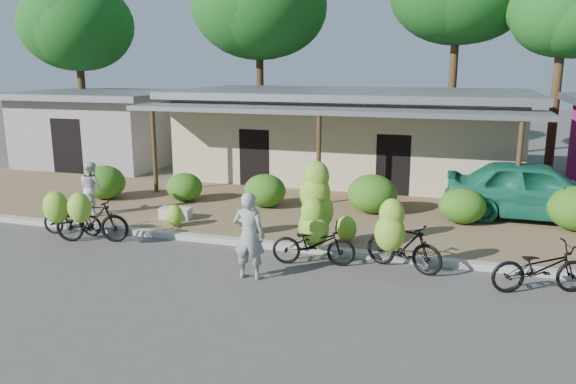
{
  "coord_description": "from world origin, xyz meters",
  "views": [
    {
      "loc": [
        4.1,
        -10.1,
        4.31
      ],
      "look_at": [
        0.04,
        2.87,
        1.2
      ],
      "focal_mm": 35.0,
      "sensor_mm": 36.0,
      "label": 1
    }
  ],
  "objects_px": {
    "sack_near": "(176,213)",
    "vendor": "(249,236)",
    "teal_van": "(535,190)",
    "bike_center": "(315,223)",
    "tree_back_left": "(75,23)",
    "bike_right": "(400,240)",
    "sack_far": "(172,214)",
    "bystander": "(92,188)",
    "tree_far_center": "(256,3)",
    "tree_near_right": "(558,13)",
    "bike_far_right": "(541,268)",
    "bike_left": "(90,219)",
    "bike_far_left": "(68,216)"
  },
  "relations": [
    {
      "from": "tree_far_center",
      "to": "sack_near",
      "type": "height_order",
      "value": "tree_far_center"
    },
    {
      "from": "bike_center",
      "to": "bike_far_right",
      "type": "xyz_separation_m",
      "value": [
        4.6,
        -0.46,
        -0.37
      ]
    },
    {
      "from": "tree_back_left",
      "to": "bike_far_right",
      "type": "distance_m",
      "value": 23.54
    },
    {
      "from": "sack_far",
      "to": "bike_far_left",
      "type": "bearing_deg",
      "value": -134.13
    },
    {
      "from": "tree_near_right",
      "to": "bike_center",
      "type": "height_order",
      "value": "tree_near_right"
    },
    {
      "from": "teal_van",
      "to": "sack_far",
      "type": "bearing_deg",
      "value": 107.4
    },
    {
      "from": "bike_far_right",
      "to": "sack_near",
      "type": "bearing_deg",
      "value": 56.65
    },
    {
      "from": "bike_left",
      "to": "bike_far_right",
      "type": "bearing_deg",
      "value": -105.08
    },
    {
      "from": "sack_near",
      "to": "bystander",
      "type": "relative_size",
      "value": 0.56
    },
    {
      "from": "bike_far_right",
      "to": "teal_van",
      "type": "xyz_separation_m",
      "value": [
        0.4,
        5.2,
        0.44
      ]
    },
    {
      "from": "sack_near",
      "to": "vendor",
      "type": "height_order",
      "value": "vendor"
    },
    {
      "from": "bike_far_right",
      "to": "vendor",
      "type": "bearing_deg",
      "value": 80.81
    },
    {
      "from": "tree_far_center",
      "to": "bike_right",
      "type": "relative_size",
      "value": 5.26
    },
    {
      "from": "bike_far_left",
      "to": "bystander",
      "type": "xyz_separation_m",
      "value": [
        -0.51,
        1.72,
        0.33
      ]
    },
    {
      "from": "tree_far_center",
      "to": "bike_left",
      "type": "height_order",
      "value": "tree_far_center"
    },
    {
      "from": "tree_near_right",
      "to": "bike_left",
      "type": "relative_size",
      "value": 4.11
    },
    {
      "from": "vendor",
      "to": "bike_far_right",
      "type": "bearing_deg",
      "value": -172.97
    },
    {
      "from": "bike_far_left",
      "to": "vendor",
      "type": "height_order",
      "value": "vendor"
    },
    {
      "from": "bike_left",
      "to": "vendor",
      "type": "relative_size",
      "value": 1.04
    },
    {
      "from": "vendor",
      "to": "bystander",
      "type": "height_order",
      "value": "vendor"
    },
    {
      "from": "tree_back_left",
      "to": "bike_far_right",
      "type": "relative_size",
      "value": 4.06
    },
    {
      "from": "bike_far_left",
      "to": "sack_far",
      "type": "distance_m",
      "value": 2.72
    },
    {
      "from": "bike_left",
      "to": "bike_center",
      "type": "bearing_deg",
      "value": -100.41
    },
    {
      "from": "bike_far_left",
      "to": "teal_van",
      "type": "relative_size",
      "value": 0.35
    },
    {
      "from": "bike_far_left",
      "to": "bike_right",
      "type": "bearing_deg",
      "value": -96.68
    },
    {
      "from": "tree_far_center",
      "to": "tree_near_right",
      "type": "height_order",
      "value": "tree_far_center"
    },
    {
      "from": "sack_near",
      "to": "bystander",
      "type": "height_order",
      "value": "bystander"
    },
    {
      "from": "tree_far_center",
      "to": "tree_back_left",
      "type": "bearing_deg",
      "value": -159.44
    },
    {
      "from": "sack_near",
      "to": "bike_far_left",
      "type": "bearing_deg",
      "value": -134.38
    },
    {
      "from": "tree_back_left",
      "to": "bike_center",
      "type": "bearing_deg",
      "value": -38.18
    },
    {
      "from": "tree_back_left",
      "to": "bystander",
      "type": "distance_m",
      "value": 13.83
    },
    {
      "from": "sack_far",
      "to": "bike_far_right",
      "type": "bearing_deg",
      "value": -13.7
    },
    {
      "from": "bike_far_right",
      "to": "tree_back_left",
      "type": "bearing_deg",
      "value": 38.84
    },
    {
      "from": "teal_van",
      "to": "bike_center",
      "type": "bearing_deg",
      "value": 133.59
    },
    {
      "from": "bike_right",
      "to": "sack_far",
      "type": "relative_size",
      "value": 2.44
    },
    {
      "from": "tree_near_right",
      "to": "vendor",
      "type": "height_order",
      "value": "tree_near_right"
    },
    {
      "from": "tree_near_right",
      "to": "tree_far_center",
      "type": "bearing_deg",
      "value": 173.42
    },
    {
      "from": "tree_far_center",
      "to": "bike_far_right",
      "type": "xyz_separation_m",
      "value": [
        11.39,
        -15.08,
        -6.65
      ]
    },
    {
      "from": "bike_far_left",
      "to": "bike_left",
      "type": "xyz_separation_m",
      "value": [
        0.87,
        -0.28,
        0.08
      ]
    },
    {
      "from": "bystander",
      "to": "tree_back_left",
      "type": "bearing_deg",
      "value": -25.41
    },
    {
      "from": "bike_left",
      "to": "vendor",
      "type": "xyz_separation_m",
      "value": [
        4.55,
        -1.0,
        0.28
      ]
    },
    {
      "from": "bike_right",
      "to": "bike_left",
      "type": "bearing_deg",
      "value": 113.14
    },
    {
      "from": "tree_far_center",
      "to": "teal_van",
      "type": "relative_size",
      "value": 2.01
    },
    {
      "from": "sack_near",
      "to": "teal_van",
      "type": "height_order",
      "value": "teal_van"
    },
    {
      "from": "bike_right",
      "to": "bystander",
      "type": "xyz_separation_m",
      "value": [
        -8.83,
        1.73,
        0.17
      ]
    },
    {
      "from": "tree_near_right",
      "to": "bike_far_right",
      "type": "xyz_separation_m",
      "value": [
        -1.61,
        -13.58,
        -5.72
      ]
    },
    {
      "from": "sack_near",
      "to": "bystander",
      "type": "xyz_separation_m",
      "value": [
        -2.46,
        -0.27,
        0.61
      ]
    },
    {
      "from": "bike_left",
      "to": "bike_center",
      "type": "xyz_separation_m",
      "value": [
        5.55,
        0.45,
        0.25
      ]
    },
    {
      "from": "tree_far_center",
      "to": "sack_far",
      "type": "xyz_separation_m",
      "value": [
        2.25,
        -12.85,
        -6.89
      ]
    },
    {
      "from": "bike_left",
      "to": "bike_right",
      "type": "bearing_deg",
      "value": -102.99
    }
  ]
}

